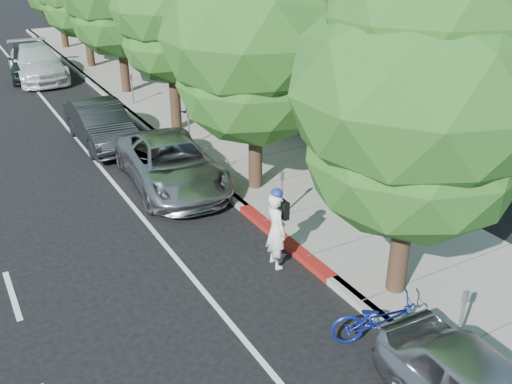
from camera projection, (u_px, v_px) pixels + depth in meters
ground at (306, 261)px, 13.33m from camera, size 120.00×120.00×0.00m
sidewalk at (234, 140)px, 20.61m from camera, size 4.60×56.00×0.15m
curb at (175, 151)px, 19.58m from camera, size 0.30×56.00×0.15m
curb_red_segment at (284, 240)px, 14.09m from camera, size 0.32×4.00×0.15m
street_tree_0 at (419, 94)px, 10.30m from camera, size 4.92×4.92×7.25m
street_tree_1 at (255, 39)px, 14.99m from camera, size 5.10×5.10×7.35m
street_tree_2 at (170, 11)px, 19.69m from camera, size 4.10×4.10×7.09m
cyclist at (276, 230)px, 12.82m from camera, size 0.49×0.70×1.82m
bicycle at (381, 320)px, 10.59m from camera, size 1.98×1.38×0.99m
silver_suv at (171, 164)px, 16.84m from camera, size 2.82×5.40×1.45m
dark_sedan at (101, 124)px, 20.09m from camera, size 1.61×4.54×1.49m
white_pickup at (37, 63)px, 28.56m from camera, size 2.44×5.72×1.64m
dark_suv_far at (31, 60)px, 28.92m from camera, size 2.77×5.41×1.76m
pedestrian at (186, 91)px, 23.01m from camera, size 0.87×0.69×1.74m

